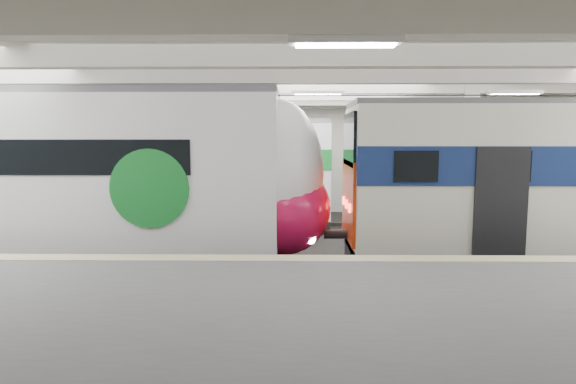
{
  "coord_description": "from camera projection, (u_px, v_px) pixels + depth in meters",
  "views": [
    {
      "loc": [
        -0.72,
        -12.97,
        3.61
      ],
      "look_at": [
        -0.9,
        1.0,
        2.0
      ],
      "focal_mm": 30.0,
      "sensor_mm": 36.0,
      "label": 1
    }
  ],
  "objects": [
    {
      "name": "far_train",
      "position": [
        156.0,
        173.0,
        18.58
      ],
      "size": [
        13.38,
        3.19,
        4.27
      ],
      "rotation": [
        0.0,
        0.0,
        0.04
      ],
      "color": "white",
      "rests_on": "ground"
    },
    {
      "name": "modern_emu",
      "position": [
        75.0,
        182.0,
        13.1
      ],
      "size": [
        15.27,
        3.15,
        4.86
      ],
      "color": "white",
      "rests_on": "ground"
    },
    {
      "name": "station_hall",
      "position": [
        325.0,
        152.0,
        11.19
      ],
      "size": [
        36.0,
        24.0,
        5.75
      ],
      "color": "black",
      "rests_on": "ground"
    }
  ]
}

